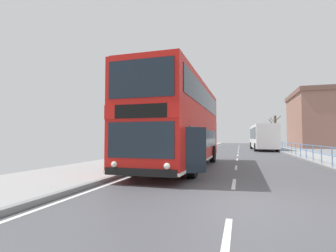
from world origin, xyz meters
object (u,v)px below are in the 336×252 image
bare_tree_far_00 (275,131)px  background_building_00 (330,119)px  background_bus_far_lane (263,137)px  double_decker_bus_main (181,124)px

bare_tree_far_00 → background_building_00: background_building_00 is taller
background_bus_far_lane → background_building_00: (11.14, 11.99, 2.81)m
bare_tree_far_00 → double_decker_bus_main: bearing=-105.7°
background_building_00 → bare_tree_far_00: bearing=-154.7°
double_decker_bus_main → background_building_00: (16.83, 33.17, 2.24)m
background_bus_far_lane → bare_tree_far_00: 8.32m
background_bus_far_lane → bare_tree_far_00: bearing=72.6°
background_building_00 → double_decker_bus_main: bearing=-116.9°
double_decker_bus_main → bare_tree_far_00: size_ratio=2.23×
background_bus_far_lane → bare_tree_far_00: (2.47, 7.89, 0.97)m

